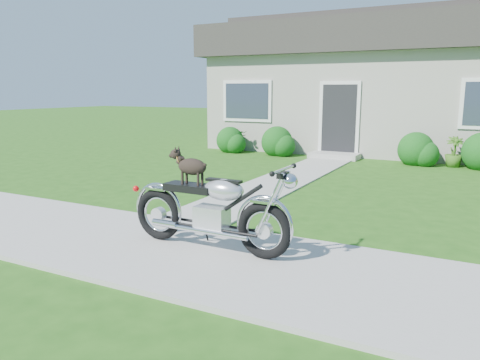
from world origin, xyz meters
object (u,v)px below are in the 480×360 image
house (411,83)px  potted_plant_left (237,142)px  potted_plant_right (454,152)px  motorcycle_with_dog (211,207)px

house → potted_plant_left: house is taller
potted_plant_left → potted_plant_right: (6.28, 0.00, 0.05)m
house → potted_plant_right: (1.64, -3.44, -1.77)m
potted_plant_left → potted_plant_right: potted_plant_right is taller
house → potted_plant_left: (-4.64, -3.44, -1.82)m
potted_plant_right → motorcycle_with_dog: bearing=-104.7°
house → motorcycle_with_dog: (-0.55, -11.83, -1.60)m
house → motorcycle_with_dog: house is taller
potted_plant_left → motorcycle_with_dog: (4.08, -8.38, 0.22)m
potted_plant_right → potted_plant_left: bearing=180.0°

